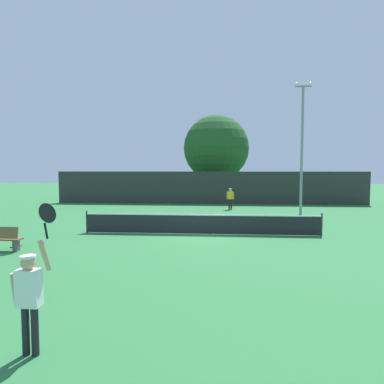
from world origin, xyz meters
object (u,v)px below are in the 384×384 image
spare_racket (18,246)px  light_pole (302,141)px  player_receiving (230,197)px  parked_car_near (181,191)px  tennis_ball (214,234)px  player_serving (30,289)px  large_tree (216,148)px

spare_racket → light_pole: bearing=37.6°
player_receiving → spare_racket: size_ratio=3.16×
light_pole → parked_car_near: light_pole is taller
player_receiving → tennis_ball: bearing=83.5°
tennis_ball → player_receiving: bearing=83.5°
player_serving → parked_car_near: player_serving is taller
tennis_ball → large_tree: large_tree is taller
player_serving → parked_car_near: 30.96m
player_serving → player_receiving: bearing=78.8°
spare_racket → player_serving: bearing=-56.2°
player_serving → light_pole: bearing=64.0°
player_serving → large_tree: bearing=84.5°
large_tree → player_serving: bearing=-95.5°
player_receiving → parked_car_near: bearing=-64.0°
large_tree → parked_car_near: large_tree is taller
player_serving → large_tree: (2.90, 30.16, 4.28)m
spare_racket → large_tree: 24.64m
light_pole → parked_car_near: (-9.80, 12.91, -4.29)m
player_serving → parked_car_near: (-0.99, 30.94, -0.34)m
tennis_ball → spare_racket: tennis_ball is taller
tennis_ball → light_pole: bearing=52.4°
player_serving → player_receiving: 20.97m
player_serving → parked_car_near: size_ratio=0.57×
light_pole → parked_car_near: 16.77m
player_receiving → parked_car_near: size_ratio=0.37×
light_pole → large_tree: 13.49m
spare_racket → parked_car_near: parked_car_near is taller
tennis_ball → large_tree: 20.52m
tennis_ball → spare_racket: bearing=-159.6°
tennis_ball → large_tree: bearing=90.0°
player_receiving → large_tree: large_tree is taller
player_receiving → light_pole: 6.75m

